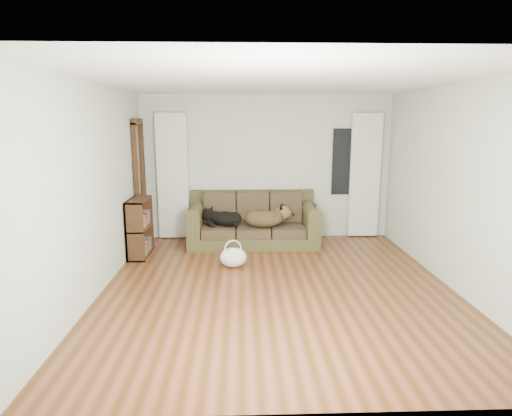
{
  "coord_description": "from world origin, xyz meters",
  "views": [
    {
      "loc": [
        -0.46,
        -5.28,
        2.12
      ],
      "look_at": [
        -0.22,
        1.6,
        0.73
      ],
      "focal_mm": 30.0,
      "sensor_mm": 36.0,
      "label": 1
    }
  ],
  "objects_px": {
    "dog_shepherd": "(266,218)",
    "bookshelf": "(140,225)",
    "dog_black_lab": "(224,218)",
    "sofa": "(253,219)",
    "tote_bag": "(233,257)"
  },
  "relations": [
    {
      "from": "dog_shepherd",
      "to": "bookshelf",
      "type": "relative_size",
      "value": 0.75
    },
    {
      "from": "tote_bag",
      "to": "dog_shepherd",
      "type": "bearing_deg",
      "value": 62.83
    },
    {
      "from": "dog_shepherd",
      "to": "bookshelf",
      "type": "xyz_separation_m",
      "value": [
        -2.06,
        -0.46,
        0.01
      ]
    },
    {
      "from": "sofa",
      "to": "dog_black_lab",
      "type": "xyz_separation_m",
      "value": [
        -0.51,
        -0.01,
        0.03
      ]
    },
    {
      "from": "sofa",
      "to": "dog_black_lab",
      "type": "relative_size",
      "value": 3.74
    },
    {
      "from": "tote_bag",
      "to": "bookshelf",
      "type": "height_order",
      "value": "bookshelf"
    },
    {
      "from": "sofa",
      "to": "tote_bag",
      "type": "distance_m",
      "value": 1.27
    },
    {
      "from": "dog_black_lab",
      "to": "bookshelf",
      "type": "bearing_deg",
      "value": -123.35
    },
    {
      "from": "sofa",
      "to": "dog_black_lab",
      "type": "height_order",
      "value": "sofa"
    },
    {
      "from": "sofa",
      "to": "dog_black_lab",
      "type": "distance_m",
      "value": 0.51
    },
    {
      "from": "sofa",
      "to": "bookshelf",
      "type": "bearing_deg",
      "value": -162.78
    },
    {
      "from": "dog_shepherd",
      "to": "bookshelf",
      "type": "bearing_deg",
      "value": 10.48
    },
    {
      "from": "dog_black_lab",
      "to": "dog_shepherd",
      "type": "height_order",
      "value": "dog_shepherd"
    },
    {
      "from": "sofa",
      "to": "bookshelf",
      "type": "relative_size",
      "value": 2.41
    },
    {
      "from": "sofa",
      "to": "tote_bag",
      "type": "xyz_separation_m",
      "value": [
        -0.33,
        -1.19,
        -0.29
      ]
    }
  ]
}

